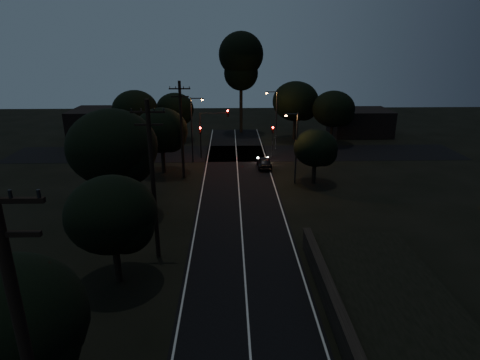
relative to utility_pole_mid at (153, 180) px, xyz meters
name	(u,v)px	position (x,y,z in m)	size (l,w,h in m)	color
road_surface	(238,180)	(6.00, 16.12, -5.73)	(60.00, 70.00, 0.03)	black
utility_pole_mid	(153,180)	(0.00, 0.00, 0.00)	(2.20, 0.30, 11.00)	black
utility_pole_far	(182,129)	(0.00, 17.00, -0.25)	(2.20, 0.30, 10.50)	black
tree_left_a	(11,329)	(-2.80, -13.12, -1.04)	(5.74, 5.74, 7.27)	black
tree_left_b	(115,217)	(-1.81, -3.11, -1.24)	(5.46, 5.46, 6.94)	black
tree_left_c	(115,149)	(-4.24, 6.85, 0.27)	(7.35, 7.35, 9.28)	black
tree_left_d	(163,132)	(-2.29, 18.88, -0.92)	(5.86, 5.86, 7.44)	black
tree_far_nw	(176,110)	(-2.80, 34.89, -1.16)	(5.59, 5.59, 7.08)	black
tree_far_w	(137,111)	(-7.78, 30.87, -0.57)	(6.24, 6.24, 7.96)	black
tree_far_ne	(297,102)	(15.24, 34.86, -0.10)	(6.89, 6.89, 8.72)	black
tree_far_e	(335,110)	(20.21, 31.88, -0.77)	(6.05, 6.05, 7.67)	black
tree_right_a	(317,149)	(14.16, 14.91, -1.98)	(4.56, 4.56, 5.80)	black
tall_pine	(241,61)	(7.00, 40.00, 5.64)	(6.94, 6.94, 15.77)	black
building_left	(106,123)	(-14.00, 37.00, -3.54)	(10.00, 8.00, 4.40)	black
building_right	(360,122)	(26.00, 38.00, -3.74)	(9.00, 7.00, 4.00)	black
signal_left	(201,136)	(1.40, 24.99, -2.90)	(0.28, 0.35, 4.10)	black
signal_right	(273,136)	(10.60, 24.99, -2.90)	(0.28, 0.35, 4.10)	black
signal_mast	(214,125)	(3.09, 24.99, -1.40)	(3.70, 0.35, 6.25)	black
streetlight_a	(193,126)	(0.69, 23.00, -1.10)	(1.66, 0.26, 8.00)	black
streetlight_b	(275,116)	(11.31, 29.00, -1.10)	(1.66, 0.26, 8.00)	black
streetlight_c	(295,143)	(11.83, 15.00, -1.39)	(1.46, 0.26, 7.50)	black
car	(264,162)	(9.20, 20.47, -5.06)	(1.60, 3.98, 1.36)	black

